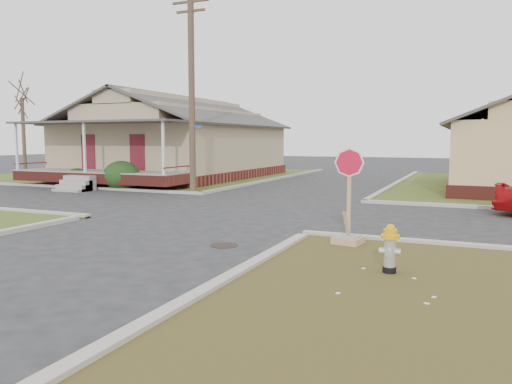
% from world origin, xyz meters
% --- Properties ---
extents(ground, '(120.00, 120.00, 0.00)m').
position_xyz_m(ground, '(0.00, 0.00, 0.00)').
color(ground, '#262628').
rests_on(ground, ground).
extents(verge_far_left, '(19.00, 19.00, 0.05)m').
position_xyz_m(verge_far_left, '(-13.00, 18.00, 0.03)').
color(verge_far_left, '#394B1B').
rests_on(verge_far_left, ground).
extents(curbs, '(80.00, 40.00, 0.12)m').
position_xyz_m(curbs, '(0.00, 5.00, 0.00)').
color(curbs, '#AEA79D').
rests_on(curbs, ground).
extents(manhole, '(0.64, 0.64, 0.01)m').
position_xyz_m(manhole, '(2.20, -0.50, 0.01)').
color(manhole, black).
rests_on(manhole, ground).
extents(corner_house, '(10.10, 15.50, 5.30)m').
position_xyz_m(corner_house, '(-10.00, 16.68, 2.28)').
color(corner_house, maroon).
rests_on(corner_house, ground).
extents(utility_pole, '(1.80, 0.28, 9.00)m').
position_xyz_m(utility_pole, '(-4.20, 8.90, 4.66)').
color(utility_pole, '#483629').
rests_on(utility_pole, ground).
extents(tree_far_left, '(0.22, 0.22, 4.90)m').
position_xyz_m(tree_far_left, '(-18.00, 12.00, 2.50)').
color(tree_far_left, '#483629').
rests_on(tree_far_left, verge_far_left).
extents(fire_hydrant, '(0.33, 0.33, 0.88)m').
position_xyz_m(fire_hydrant, '(6.07, -1.56, 0.53)').
color(fire_hydrant, black).
rests_on(fire_hydrant, ground).
extents(stop_sign, '(0.62, 0.61, 2.19)m').
position_xyz_m(stop_sign, '(4.81, 0.64, 0.52)').
color(stop_sign, tan).
rests_on(stop_sign, ground).
extents(hedge_left, '(1.27, 1.04, 0.97)m').
position_xyz_m(hedge_left, '(-11.32, 9.28, 0.54)').
color(hedge_left, '#1A3613').
rests_on(hedge_left, verge_far_left).
extents(hedge_right, '(1.65, 1.35, 1.26)m').
position_xyz_m(hedge_right, '(-8.22, 8.96, 0.68)').
color(hedge_right, '#1A3613').
rests_on(hedge_right, verge_far_left).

